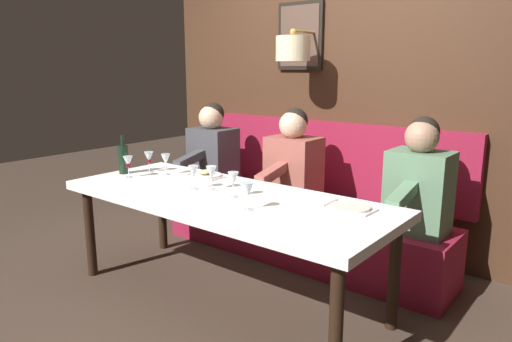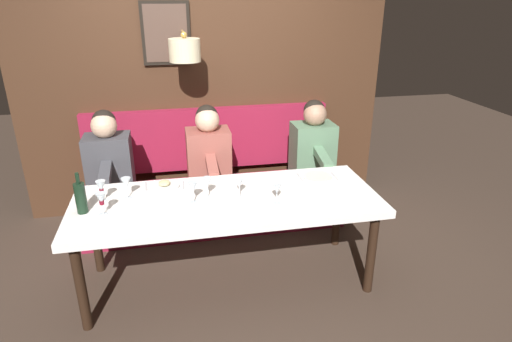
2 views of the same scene
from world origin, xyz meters
name	(u,v)px [view 2 (image 2 of 2)]	position (x,y,z in m)	size (l,w,h in m)	color
ground_plane	(229,279)	(0.00, 0.00, 0.00)	(12.00, 12.00, 0.00)	#423328
dining_table	(227,206)	(0.00, 0.00, 0.67)	(0.90, 2.29, 0.74)	white
banquette_bench	(216,206)	(0.89, 0.00, 0.23)	(0.52, 2.49, 0.45)	maroon
back_wall_panel	(205,79)	(1.46, 0.01, 1.37)	(0.59, 3.69, 2.90)	#422819
diner_nearest	(313,143)	(0.88, -0.97, 0.82)	(0.60, 0.40, 0.79)	#567A5B
diner_near	(208,150)	(0.88, 0.05, 0.82)	(0.60, 0.40, 0.79)	#934C42
diner_middle	(108,157)	(0.88, 0.94, 0.82)	(0.60, 0.40, 0.79)	#3D3D42
place_setting_0	(317,177)	(0.24, -0.80, 0.75)	(0.24, 0.31, 0.01)	silver
place_setting_1	(165,185)	(0.30, 0.46, 0.75)	(0.24, 0.31, 0.05)	silver
wine_glass_0	(277,189)	(-0.17, -0.34, 0.86)	(0.07, 0.07, 0.16)	silver
wine_glass_1	(207,183)	(0.04, 0.14, 0.86)	(0.07, 0.07, 0.16)	silver
wine_glass_2	(101,187)	(0.13, 0.91, 0.86)	(0.07, 0.07, 0.16)	silver
wine_glass_3	(101,200)	(-0.09, 0.88, 0.86)	(0.07, 0.07, 0.16)	silver
wine_glass_4	(126,184)	(0.15, 0.73, 0.86)	(0.07, 0.07, 0.16)	silver
wine_glass_5	(239,183)	(-0.01, -0.09, 0.86)	(0.07, 0.07, 0.16)	silver
wine_glass_6	(193,188)	(-0.03, 0.25, 0.86)	(0.07, 0.07, 0.16)	silver
wine_bottle	(81,197)	(-0.03, 1.02, 0.86)	(0.08, 0.08, 0.30)	black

